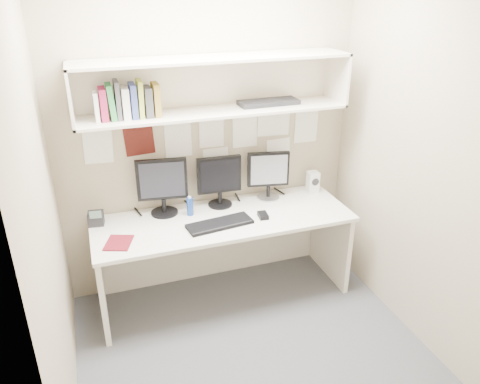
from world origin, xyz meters
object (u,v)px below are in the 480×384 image
object	(u,v)px
keyboard	(220,224)
desk_phone	(96,218)
monitor_left	(162,184)
monitor_right	(268,173)
speaker	(313,182)
desk	(224,257)
monitor_center	(219,179)
maroon_notebook	(119,243)

from	to	relation	value
keyboard	desk_phone	xyz separation A→B (m)	(-0.88, 0.31, 0.04)
monitor_left	keyboard	xyz separation A→B (m)	(0.36, -0.34, -0.24)
monitor_left	desk_phone	world-z (taller)	monitor_left
monitor_right	speaker	world-z (taller)	monitor_right
desk	keyboard	bearing A→B (deg)	-117.56
monitor_left	monitor_center	world-z (taller)	monitor_left
desk_phone	keyboard	bearing A→B (deg)	-11.56
keyboard	monitor_center	bearing A→B (deg)	65.99
monitor_left	desk_phone	distance (m)	0.56
speaker	desk_phone	xyz separation A→B (m)	(-1.81, -0.01, -0.04)
monitor_center	desk_phone	size ratio (longest dim) A/B	3.04
desk	speaker	xyz separation A→B (m)	(0.87, 0.20, 0.46)
monitor_right	keyboard	xyz separation A→B (m)	(-0.53, -0.34, -0.21)
monitor_left	maroon_notebook	size ratio (longest dim) A/B	2.15
speaker	maroon_notebook	distance (m)	1.72
monitor_left	speaker	distance (m)	1.30
monitor_center	monitor_right	bearing A→B (deg)	3.05
monitor_left	speaker	xyz separation A→B (m)	(1.29, -0.01, -0.16)
monitor_center	speaker	size ratio (longest dim) A/B	2.28
desk	monitor_center	world-z (taller)	monitor_center
desk	monitor_right	xyz separation A→B (m)	(0.46, 0.22, 0.59)
keyboard	desk_phone	world-z (taller)	desk_phone
monitor_center	maroon_notebook	bearing A→B (deg)	-153.74
monitor_right	desk_phone	size ratio (longest dim) A/B	2.95
monitor_right	desk_phone	bearing A→B (deg)	-167.95
keyboard	maroon_notebook	distance (m)	0.75
monitor_left	maroon_notebook	xyz separation A→B (m)	(-0.39, -0.36, -0.24)
keyboard	speaker	size ratio (longest dim) A/B	2.72
desk_phone	monitor_center	bearing A→B (deg)	9.71
monitor_center	desk_phone	world-z (taller)	monitor_center
speaker	monitor_right	bearing A→B (deg)	179.68
maroon_notebook	desk_phone	bearing A→B (deg)	131.37
monitor_center	speaker	xyz separation A→B (m)	(0.83, -0.02, -0.14)
monitor_left	monitor_center	distance (m)	0.46
monitor_right	desk_phone	world-z (taller)	monitor_right
keyboard	desk_phone	distance (m)	0.93
speaker	keyboard	bearing A→B (deg)	-159.10
monitor_left	maroon_notebook	world-z (taller)	monitor_left
monitor_right	monitor_center	bearing A→B (deg)	-169.11
desk	keyboard	size ratio (longest dim) A/B	4.04
monitor_center	speaker	distance (m)	0.85
desk	monitor_center	distance (m)	0.63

